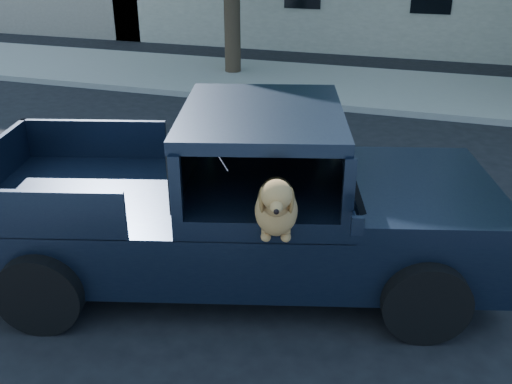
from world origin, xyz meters
TOP-DOWN VIEW (x-y plane):
  - ground at (0.00, 0.00)m, footprint 120.00×120.00m
  - far_sidewalk at (0.00, 9.20)m, footprint 60.00×4.00m
  - lane_stripes at (2.00, 3.40)m, footprint 21.60×0.14m
  - pickup_truck at (-0.62, 0.17)m, footprint 6.14×3.73m

SIDE VIEW (x-z plane):
  - ground at x=0.00m, z-range 0.00..0.00m
  - lane_stripes at x=2.00m, z-range 0.00..0.01m
  - far_sidewalk at x=0.00m, z-range 0.00..0.15m
  - pickup_truck at x=-0.62m, z-range -0.33..1.73m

